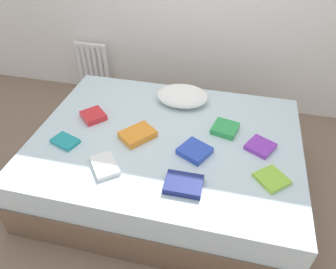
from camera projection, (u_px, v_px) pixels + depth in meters
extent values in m
plane|color=#7F6651|center=(167.00, 182.00, 2.65)|extent=(8.00, 8.00, 0.00)
cube|color=brown|center=(167.00, 170.00, 2.56)|extent=(2.00, 1.50, 0.28)
cube|color=silver|center=(166.00, 148.00, 2.40)|extent=(1.96, 1.46, 0.22)
cylinder|color=white|center=(80.00, 63.00, 3.55)|extent=(0.04, 0.04, 0.49)
cylinder|color=white|center=(85.00, 63.00, 3.54)|extent=(0.04, 0.04, 0.49)
cylinder|color=white|center=(90.00, 64.00, 3.53)|extent=(0.04, 0.04, 0.49)
cylinder|color=white|center=(95.00, 65.00, 3.52)|extent=(0.04, 0.04, 0.49)
cylinder|color=white|center=(101.00, 65.00, 3.51)|extent=(0.04, 0.04, 0.49)
cylinder|color=white|center=(106.00, 66.00, 3.49)|extent=(0.04, 0.04, 0.49)
cube|color=white|center=(90.00, 45.00, 3.38)|extent=(0.36, 0.04, 0.04)
cube|color=white|center=(96.00, 82.00, 3.67)|extent=(0.36, 0.04, 0.04)
ellipsoid|color=white|center=(182.00, 96.00, 2.66)|extent=(0.44, 0.35, 0.11)
cube|color=red|center=(93.00, 116.00, 2.49)|extent=(0.24, 0.24, 0.05)
cube|color=#2847B7|center=(195.00, 151.00, 2.18)|extent=(0.26, 0.25, 0.04)
cube|color=#8CC638|center=(272.00, 179.00, 1.99)|extent=(0.25, 0.25, 0.03)
cube|color=navy|center=(184.00, 184.00, 1.94)|extent=(0.24, 0.18, 0.04)
cube|color=orange|center=(138.00, 134.00, 2.31)|extent=(0.29, 0.30, 0.05)
cube|color=teal|center=(65.00, 141.00, 2.27)|extent=(0.22, 0.18, 0.03)
cube|color=white|center=(105.00, 166.00, 2.08)|extent=(0.26, 0.27, 0.03)
cube|color=green|center=(225.00, 128.00, 2.37)|extent=(0.22, 0.22, 0.04)
cube|color=purple|center=(260.00, 146.00, 2.22)|extent=(0.23, 0.23, 0.03)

